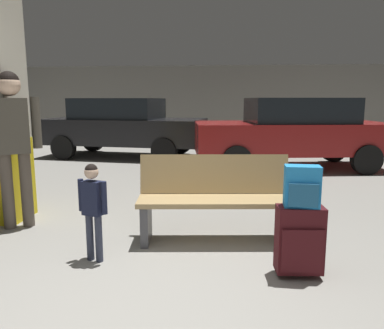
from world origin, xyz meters
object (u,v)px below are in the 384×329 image
(suitcase, at_px, (300,240))
(backpack_bright, at_px, (302,187))
(bench, at_px, (215,199))
(parked_car_near, at_px, (293,131))
(child, at_px, (93,202))
(parked_car_far, at_px, (123,126))
(adult, at_px, (13,133))

(suitcase, relative_size, backpack_bright, 1.78)
(bench, height_order, parked_car_near, parked_car_near)
(backpack_bright, bearing_deg, child, 174.91)
(child, relative_size, parked_car_near, 0.21)
(backpack_bright, relative_size, parked_car_far, 0.08)
(child, bearing_deg, bench, 30.70)
(bench, relative_size, parked_car_far, 0.38)
(suitcase, height_order, child, child)
(bench, xyz_separation_m, parked_car_far, (-2.55, 5.77, 0.36))
(suitcase, bearing_deg, parked_car_far, 116.46)
(backpack_bright, distance_m, parked_car_near, 5.31)
(bench, xyz_separation_m, child, (-1.09, -0.65, 0.12))
(backpack_bright, height_order, child, backpack_bright)
(child, bearing_deg, backpack_bright, -5.09)
(bench, height_order, adult, adult)
(adult, bearing_deg, backpack_bright, -18.32)
(adult, xyz_separation_m, parked_car_near, (3.83, 4.25, -0.29))
(bench, bearing_deg, child, -149.30)
(child, xyz_separation_m, parked_car_far, (-1.46, 6.42, 0.25))
(bench, bearing_deg, parked_car_near, 70.78)
(suitcase, distance_m, parked_car_far, 7.36)
(bench, bearing_deg, backpack_bright, -48.14)
(adult, bearing_deg, bench, -4.74)
(bench, xyz_separation_m, parked_car_near, (1.55, 4.44, 0.36))
(suitcase, distance_m, parked_car_near, 5.34)
(parked_car_far, bearing_deg, adult, -87.26)
(backpack_bright, distance_m, child, 1.83)
(backpack_bright, height_order, parked_car_far, parked_car_far)
(backpack_bright, distance_m, parked_car_far, 7.35)
(child, height_order, parked_car_far, parked_car_far)
(parked_car_near, relative_size, parked_car_far, 1.00)
(suitcase, relative_size, parked_car_far, 0.14)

